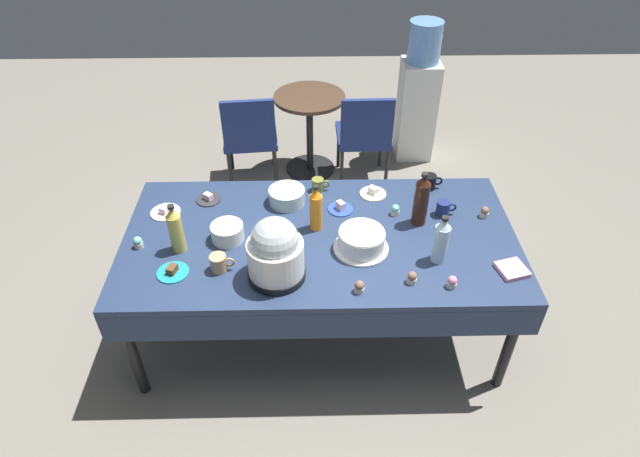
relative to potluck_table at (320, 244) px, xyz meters
The scene contains 30 objects.
ground 0.69m from the potluck_table, ahead, with size 9.00×9.00×0.00m, color slate.
potluck_table is the anchor object (origin of this frame).
frosted_layer_cake 0.28m from the potluck_table, 28.25° to the right, with size 0.30×0.30×0.12m.
slow_cooker 0.45m from the potluck_table, 125.55° to the right, with size 0.30×0.30×0.36m.
glass_salad_bowl 0.39m from the potluck_table, 121.27° to the left, with size 0.22×0.22×0.09m, color #B2C6BC.
ceramic_snack_bowl 0.52m from the potluck_table, behind, with size 0.18×0.18×0.10m, color silver.
dessert_plate_charcoal 0.76m from the potluck_table, 152.42° to the left, with size 0.15×0.15×0.04m.
dessert_plate_cobalt 0.28m from the potluck_table, 61.73° to the left, with size 0.15×0.15×0.06m.
dessert_plate_white 0.94m from the potluck_table, 165.97° to the left, with size 0.17×0.17×0.05m.
dessert_plate_cream 0.52m from the potluck_table, 49.16° to the left, with size 0.16×0.16×0.05m.
dessert_plate_teal 0.82m from the potluck_table, 159.58° to the right, with size 0.17×0.17×0.05m.
cupcake_vanilla 0.60m from the potluck_table, 39.77° to the right, with size 0.05×0.05×0.07m.
cupcake_rose 0.49m from the potluck_table, 22.42° to the left, with size 0.05×0.05×0.07m.
cupcake_lemon 1.00m from the potluck_table, behind, with size 0.05×0.05×0.07m.
cupcake_berry 0.98m from the potluck_table, ahead, with size 0.05×0.05×0.07m.
cupcake_cocoa 0.48m from the potluck_table, 67.02° to the right, with size 0.05×0.05×0.07m.
cupcake_mint 0.78m from the potluck_table, 32.45° to the right, with size 0.05×0.05×0.07m.
soda_bottle_water 0.68m from the potluck_table, 18.77° to the right, with size 0.08×0.08×0.29m.
soda_bottle_cola 0.62m from the potluck_table, 10.69° to the left, with size 0.08×0.08×0.34m.
soda_bottle_ginger_ale 0.80m from the potluck_table, behind, with size 0.08×0.08×0.30m.
soda_bottle_orange_juice 0.21m from the potluck_table, 106.54° to the left, with size 0.07×0.07×0.29m.
coffee_mug_tan 0.60m from the potluck_table, 153.26° to the right, with size 0.13×0.09×0.09m.
coffee_mug_olive 0.45m from the potluck_table, 90.21° to the left, with size 0.11×0.07×0.08m.
coffee_mug_navy 0.75m from the potluck_table, 13.84° to the left, with size 0.12×0.08×0.09m.
coffee_mug_black 0.83m from the potluck_table, 32.91° to the left, with size 0.13×0.08×0.09m.
paper_napkin_stack 1.04m from the potluck_table, 17.37° to the right, with size 0.14×0.14×0.02m, color pink.
maroon_chair_left 1.71m from the potluck_table, 108.60° to the left, with size 0.48×0.48×0.85m.
maroon_chair_right 1.67m from the potluck_table, 76.01° to the left, with size 0.45×0.45×0.85m.
round_cafe_table 1.85m from the potluck_table, 91.56° to the left, with size 0.60×0.60×0.72m.
water_cooler 2.28m from the potluck_table, 66.41° to the left, with size 0.32×0.32×1.24m.
Camera 1 is at (-0.05, -2.29, 2.68)m, focal length 30.07 mm.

